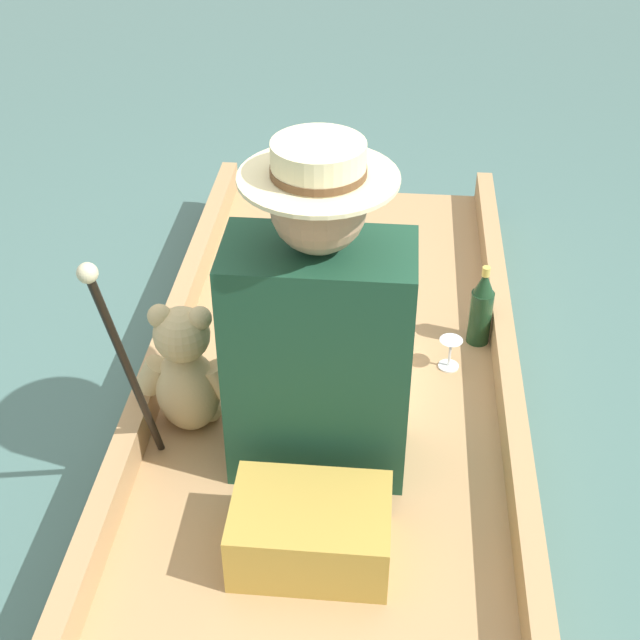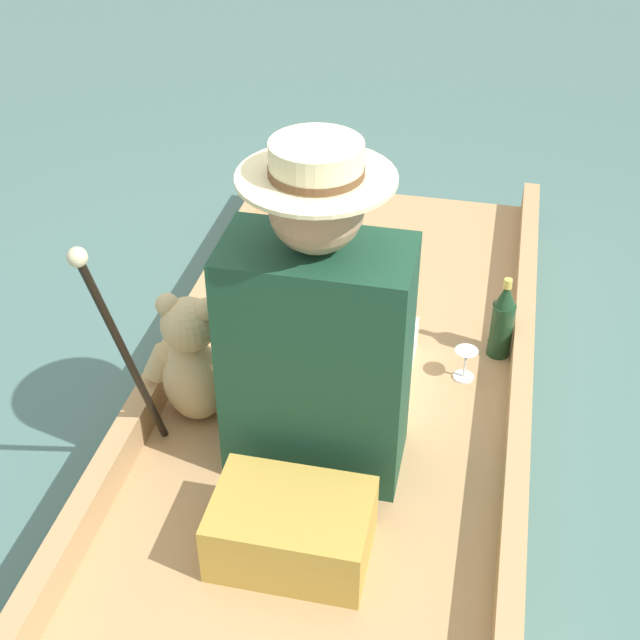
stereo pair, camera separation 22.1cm
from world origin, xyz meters
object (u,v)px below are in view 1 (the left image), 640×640
(wine_glass, at_px, (450,347))
(champagne_bottle, at_px, (481,308))
(teddy_bear, at_px, (186,372))
(walking_cane, at_px, (123,356))
(seated_person, at_px, (321,340))

(wine_glass, bearing_deg, champagne_bottle, 56.23)
(teddy_bear, relative_size, champagne_bottle, 1.50)
(walking_cane, height_order, champagne_bottle, walking_cane)
(seated_person, distance_m, champagne_bottle, 0.72)
(seated_person, height_order, wine_glass, seated_person)
(seated_person, height_order, champagne_bottle, seated_person)
(seated_person, distance_m, teddy_bear, 0.40)
(teddy_bear, bearing_deg, seated_person, -4.85)
(wine_glass, relative_size, walking_cane, 0.13)
(wine_glass, xyz_separation_m, walking_cane, (-0.80, -0.60, 0.39))
(wine_glass, bearing_deg, teddy_bear, -155.86)
(teddy_bear, distance_m, wine_glass, 0.81)
(teddy_bear, xyz_separation_m, champagne_bottle, (0.83, 0.47, -0.07))
(wine_glass, bearing_deg, walking_cane, -143.04)
(seated_person, relative_size, walking_cane, 1.17)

